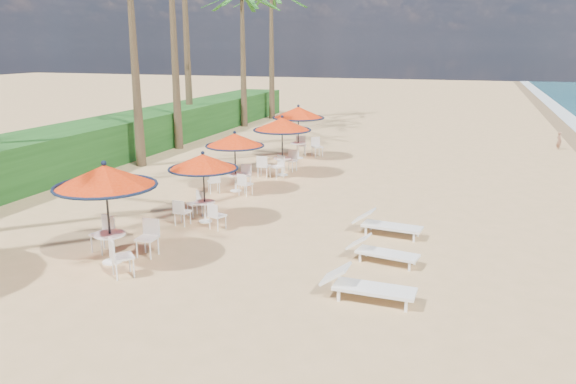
{
  "coord_description": "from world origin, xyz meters",
  "views": [
    {
      "loc": [
        2.73,
        -11.16,
        5.18
      ],
      "look_at": [
        -2.06,
        3.27,
        1.2
      ],
      "focal_mm": 35.0,
      "sensor_mm": 36.0,
      "label": 1
    }
  ],
  "objects_px": {
    "lounger_far": "(385,224)",
    "station_3": "(281,132)",
    "station_1": "(202,171)",
    "lounger_mid": "(380,251)",
    "lounger_near": "(365,285)",
    "station_4": "(300,117)",
    "station_2": "(235,147)",
    "station_0": "(108,189)"
  },
  "relations": [
    {
      "from": "station_0",
      "to": "station_4",
      "type": "height_order",
      "value": "station_0"
    },
    {
      "from": "station_1",
      "to": "station_4",
      "type": "height_order",
      "value": "station_4"
    },
    {
      "from": "station_1",
      "to": "station_4",
      "type": "distance_m",
      "value": 10.45
    },
    {
      "from": "lounger_near",
      "to": "lounger_far",
      "type": "xyz_separation_m",
      "value": [
        -0.25,
        4.33,
        -0.01
      ]
    },
    {
      "from": "station_2",
      "to": "lounger_mid",
      "type": "relative_size",
      "value": 1.22
    },
    {
      "from": "lounger_near",
      "to": "lounger_mid",
      "type": "height_order",
      "value": "lounger_near"
    },
    {
      "from": "station_3",
      "to": "lounger_near",
      "type": "relative_size",
      "value": 1.24
    },
    {
      "from": "station_1",
      "to": "station_0",
      "type": "bearing_deg",
      "value": -99.9
    },
    {
      "from": "station_3",
      "to": "lounger_mid",
      "type": "bearing_deg",
      "value": -56.77
    },
    {
      "from": "station_1",
      "to": "lounger_mid",
      "type": "xyz_separation_m",
      "value": [
        5.59,
        -1.56,
        -1.3
      ]
    },
    {
      "from": "station_2",
      "to": "station_4",
      "type": "distance_m",
      "value": 6.74
    },
    {
      "from": "station_3",
      "to": "lounger_mid",
      "type": "relative_size",
      "value": 1.35
    },
    {
      "from": "station_0",
      "to": "station_1",
      "type": "relative_size",
      "value": 1.18
    },
    {
      "from": "lounger_mid",
      "to": "lounger_far",
      "type": "height_order",
      "value": "lounger_far"
    },
    {
      "from": "lounger_far",
      "to": "station_3",
      "type": "bearing_deg",
      "value": 136.82
    },
    {
      "from": "station_4",
      "to": "lounger_near",
      "type": "distance_m",
      "value": 15.48
    },
    {
      "from": "station_0",
      "to": "station_2",
      "type": "relative_size",
      "value": 1.15
    },
    {
      "from": "station_2",
      "to": "lounger_mid",
      "type": "xyz_separation_m",
      "value": [
        6.17,
        -5.28,
        -1.33
      ]
    },
    {
      "from": "station_0",
      "to": "lounger_mid",
      "type": "height_order",
      "value": "station_0"
    },
    {
      "from": "station_2",
      "to": "lounger_far",
      "type": "xyz_separation_m",
      "value": [
        5.96,
        -3.19,
        -1.31
      ]
    },
    {
      "from": "station_3",
      "to": "station_1",
      "type": "bearing_deg",
      "value": -91.36
    },
    {
      "from": "station_3",
      "to": "lounger_far",
      "type": "relative_size",
      "value": 1.25
    },
    {
      "from": "station_3",
      "to": "lounger_near",
      "type": "bearing_deg",
      "value": -62.52
    },
    {
      "from": "station_0",
      "to": "lounger_near",
      "type": "bearing_deg",
      "value": -1.41
    },
    {
      "from": "station_1",
      "to": "lounger_mid",
      "type": "relative_size",
      "value": 1.19
    },
    {
      "from": "station_1",
      "to": "lounger_mid",
      "type": "height_order",
      "value": "station_1"
    },
    {
      "from": "station_3",
      "to": "lounger_far",
      "type": "xyz_separation_m",
      "value": [
        5.22,
        -6.19,
        -1.48
      ]
    },
    {
      "from": "lounger_mid",
      "to": "lounger_near",
      "type": "bearing_deg",
      "value": -79.09
    },
    {
      "from": "lounger_near",
      "to": "lounger_mid",
      "type": "distance_m",
      "value": 2.23
    },
    {
      "from": "lounger_near",
      "to": "station_1",
      "type": "bearing_deg",
      "value": 147.99
    },
    {
      "from": "station_1",
      "to": "station_4",
      "type": "xyz_separation_m",
      "value": [
        -0.22,
        10.44,
        0.34
      ]
    },
    {
      "from": "lounger_near",
      "to": "lounger_mid",
      "type": "relative_size",
      "value": 1.09
    },
    {
      "from": "station_4",
      "to": "lounger_mid",
      "type": "relative_size",
      "value": 1.39
    },
    {
      "from": "station_0",
      "to": "station_3",
      "type": "bearing_deg",
      "value": 85.61
    },
    {
      "from": "station_2",
      "to": "station_4",
      "type": "bearing_deg",
      "value": 86.94
    },
    {
      "from": "station_0",
      "to": "station_3",
      "type": "xyz_separation_m",
      "value": [
        0.8,
        10.37,
        -0.07
      ]
    },
    {
      "from": "station_1",
      "to": "station_2",
      "type": "relative_size",
      "value": 0.98
    },
    {
      "from": "station_2",
      "to": "lounger_near",
      "type": "bearing_deg",
      "value": -50.43
    },
    {
      "from": "station_0",
      "to": "lounger_near",
      "type": "distance_m",
      "value": 6.46
    },
    {
      "from": "station_0",
      "to": "station_4",
      "type": "bearing_deg",
      "value": 88.31
    },
    {
      "from": "station_2",
      "to": "lounger_far",
      "type": "relative_size",
      "value": 1.12
    },
    {
      "from": "station_4",
      "to": "lounger_mid",
      "type": "xyz_separation_m",
      "value": [
        5.81,
        -12.01,
        -1.64
      ]
    }
  ]
}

